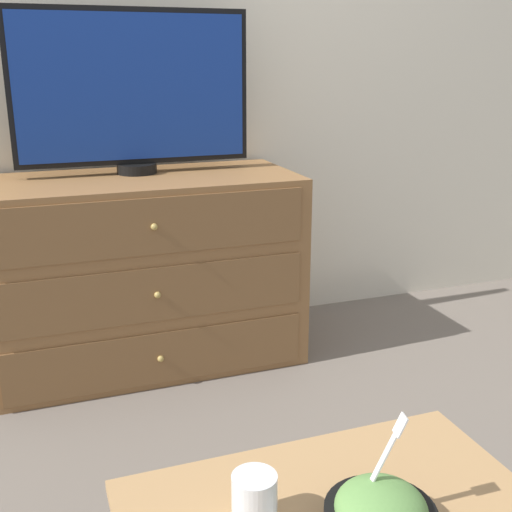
% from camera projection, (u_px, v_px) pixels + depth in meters
% --- Properties ---
extents(ground_plane, '(12.00, 12.00, 0.00)m').
position_uv_depth(ground_plane, '(143.00, 329.00, 2.89)').
color(ground_plane, '#70665B').
extents(wall_back, '(12.00, 0.05, 2.60)m').
position_uv_depth(wall_back, '(124.00, 24.00, 2.53)').
color(wall_back, silver).
rests_on(wall_back, ground_plane).
extents(dresser, '(1.19, 0.55, 0.75)m').
position_uv_depth(dresser, '(144.00, 272.00, 2.51)').
color(dresser, olive).
rests_on(dresser, ground_plane).
extents(tv, '(0.89, 0.15, 0.60)m').
position_uv_depth(tv, '(132.00, 90.00, 2.39)').
color(tv, black).
rests_on(tv, dresser).
extents(drink_cup, '(0.08, 0.08, 0.09)m').
position_uv_depth(drink_cup, '(254.00, 503.00, 1.05)').
color(drink_cup, white).
rests_on(drink_cup, coffee_table).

